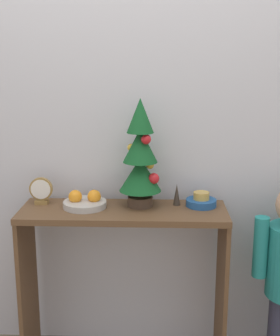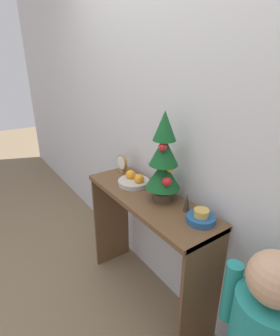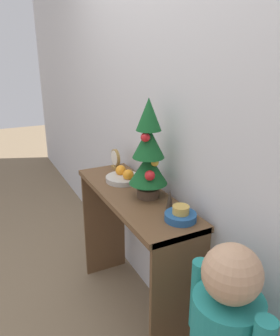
{
  "view_description": "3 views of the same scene",
  "coord_description": "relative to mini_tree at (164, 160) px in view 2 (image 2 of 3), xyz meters",
  "views": [
    {
      "loc": [
        0.16,
        -1.96,
        1.53
      ],
      "look_at": [
        0.08,
        0.2,
        1.01
      ],
      "focal_mm": 50.0,
      "sensor_mm": 36.0,
      "label": 1
    },
    {
      "loc": [
        1.14,
        -0.67,
        1.57
      ],
      "look_at": [
        -0.07,
        0.16,
        0.98
      ],
      "focal_mm": 28.0,
      "sensor_mm": 36.0,
      "label": 2
    },
    {
      "loc": [
        1.5,
        -0.54,
        1.54
      ],
      "look_at": [
        0.07,
        0.17,
        0.98
      ],
      "focal_mm": 35.0,
      "sensor_mm": 36.0,
      "label": 3
    }
  ],
  "objects": [
    {
      "name": "ground_plane",
      "position": [
        -0.08,
        -0.21,
        -1.06
      ],
      "size": [
        12.0,
        12.0,
        0.0
      ],
      "primitive_type": "plane",
      "color": "#7A664C"
    },
    {
      "name": "back_wall",
      "position": [
        -0.08,
        0.16,
        0.19
      ],
      "size": [
        7.0,
        0.05,
        2.5
      ],
      "primitive_type": "cube",
      "color": "silver",
      "rests_on": "ground_plane"
    },
    {
      "name": "console_table",
      "position": [
        -0.08,
        -0.05,
        -0.46
      ],
      "size": [
        0.99,
        0.33,
        0.81
      ],
      "color": "brown",
      "rests_on": "ground_plane"
    },
    {
      "name": "mini_tree",
      "position": [
        0.0,
        0.0,
        0.0
      ],
      "size": [
        0.2,
        0.2,
        0.53
      ],
      "color": "#4C3828",
      "rests_on": "console_table"
    },
    {
      "name": "fruit_bowl",
      "position": [
        -0.27,
        -0.02,
        -0.22
      ],
      "size": [
        0.21,
        0.21,
        0.08
      ],
      "color": "#B7B2A8",
      "rests_on": "console_table"
    },
    {
      "name": "singing_bowl",
      "position": [
        0.3,
        0.01,
        -0.22
      ],
      "size": [
        0.15,
        0.15,
        0.07
      ],
      "color": "#235189",
      "rests_on": "console_table"
    },
    {
      "name": "desk_clock",
      "position": [
        -0.49,
        0.02,
        -0.18
      ],
      "size": [
        0.11,
        0.04,
        0.13
      ],
      "color": "olive",
      "rests_on": "console_table"
    },
    {
      "name": "figurine",
      "position": [
        0.18,
        0.03,
        -0.2
      ],
      "size": [
        0.04,
        0.04,
        0.11
      ],
      "color": "#382D23",
      "rests_on": "console_table"
    },
    {
      "name": "child_figure",
      "position": [
        0.74,
        -0.07,
        -0.48
      ],
      "size": [
        0.39,
        0.25,
        0.95
      ],
      "color": "#38384C",
      "rests_on": "ground_plane"
    }
  ]
}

